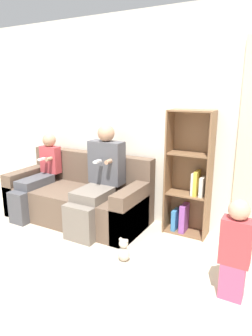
% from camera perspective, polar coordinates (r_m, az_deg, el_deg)
% --- Properties ---
extents(ground_plane, '(14.00, 14.00, 0.00)m').
position_cam_1_polar(ground_plane, '(3.59, -10.31, -13.07)').
color(ground_plane, beige).
extents(back_wall, '(10.00, 0.06, 2.55)m').
position_cam_1_polar(back_wall, '(3.97, -2.46, 9.15)').
color(back_wall, silver).
rests_on(back_wall, ground_plane).
extents(couch, '(1.85, 0.82, 0.84)m').
position_cam_1_polar(couch, '(3.99, -9.04, -5.68)').
color(couch, brown).
rests_on(couch, ground_plane).
extents(adult_seated, '(0.43, 0.76, 1.25)m').
position_cam_1_polar(adult_seated, '(3.59, -5.27, -1.80)').
color(adult_seated, '#70665B').
rests_on(adult_seated, ground_plane).
extents(child_seated, '(0.29, 0.78, 1.08)m').
position_cam_1_polar(child_seated, '(4.18, -16.47, -1.38)').
color(child_seated, '#47474C').
rests_on(child_seated, ground_plane).
extents(toddler_standing, '(0.24, 0.16, 0.85)m').
position_cam_1_polar(toddler_standing, '(2.60, 20.09, -14.33)').
color(toddler_standing, '#DB4C75').
rests_on(toddler_standing, ground_plane).
extents(bookshelf, '(0.50, 0.26, 1.45)m').
position_cam_1_polar(bookshelf, '(3.53, 11.95, -2.47)').
color(bookshelf, brown).
rests_on(bookshelf, ground_plane).
extents(teddy_bear, '(0.12, 0.10, 0.25)m').
position_cam_1_polar(teddy_bear, '(3.08, -0.46, -15.42)').
color(teddy_bear, beige).
rests_on(teddy_bear, ground_plane).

